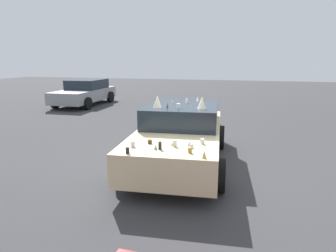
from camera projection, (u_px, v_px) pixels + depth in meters
ground_plane at (180, 163)px, 7.07m from camera, size 60.00×60.00×0.00m
art_car_decorated at (181, 134)px, 7.01m from camera, size 4.71×2.41×1.66m
parked_sedan_far_right at (85, 92)px, 16.05m from camera, size 4.48×2.17×1.37m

